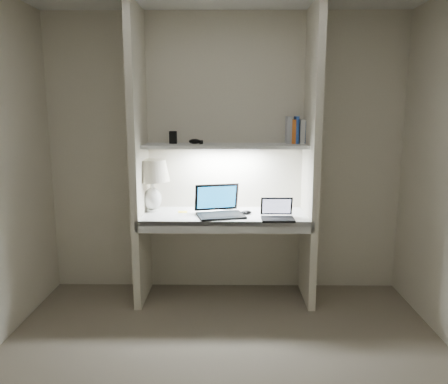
{
  "coord_description": "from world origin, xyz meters",
  "views": [
    {
      "loc": [
        0.04,
        -2.46,
        1.65
      ],
      "look_at": [
        -0.0,
        1.05,
        0.99
      ],
      "focal_mm": 35.0,
      "sensor_mm": 36.0,
      "label": 1
    }
  ],
  "objects_px": {
    "speaker": "(228,201)",
    "table_lamp": "(152,177)",
    "laptop_main": "(219,208)",
    "book_row": "(298,131)",
    "laptop_netbook": "(277,214)"
  },
  "relations": [
    {
      "from": "table_lamp",
      "to": "laptop_main",
      "type": "relative_size",
      "value": 1.02
    },
    {
      "from": "laptop_main",
      "to": "laptop_netbook",
      "type": "xyz_separation_m",
      "value": [
        0.48,
        -0.14,
        -0.02
      ]
    },
    {
      "from": "laptop_main",
      "to": "book_row",
      "type": "xyz_separation_m",
      "value": [
        0.69,
        0.26,
        0.65
      ]
    },
    {
      "from": "laptop_netbook",
      "to": "speaker",
      "type": "xyz_separation_m",
      "value": [
        -0.41,
        0.36,
        0.03
      ]
    },
    {
      "from": "table_lamp",
      "to": "speaker",
      "type": "distance_m",
      "value": 0.71
    },
    {
      "from": "speaker",
      "to": "table_lamp",
      "type": "bearing_deg",
      "value": -172.57
    },
    {
      "from": "laptop_netbook",
      "to": "book_row",
      "type": "relative_size",
      "value": 1.12
    },
    {
      "from": "laptop_netbook",
      "to": "book_row",
      "type": "bearing_deg",
      "value": 61.41
    },
    {
      "from": "table_lamp",
      "to": "laptop_netbook",
      "type": "xyz_separation_m",
      "value": [
        1.07,
        -0.27,
        -0.27
      ]
    },
    {
      "from": "laptop_main",
      "to": "speaker",
      "type": "xyz_separation_m",
      "value": [
        0.07,
        0.23,
        0.02
      ]
    },
    {
      "from": "laptop_main",
      "to": "book_row",
      "type": "bearing_deg",
      "value": 5.73
    },
    {
      "from": "laptop_netbook",
      "to": "laptop_main",
      "type": "bearing_deg",
      "value": 163.78
    },
    {
      "from": "laptop_netbook",
      "to": "speaker",
      "type": "distance_m",
      "value": 0.55
    },
    {
      "from": "table_lamp",
      "to": "book_row",
      "type": "bearing_deg",
      "value": 5.58
    },
    {
      "from": "table_lamp",
      "to": "speaker",
      "type": "relative_size",
      "value": 3.17
    }
  ]
}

